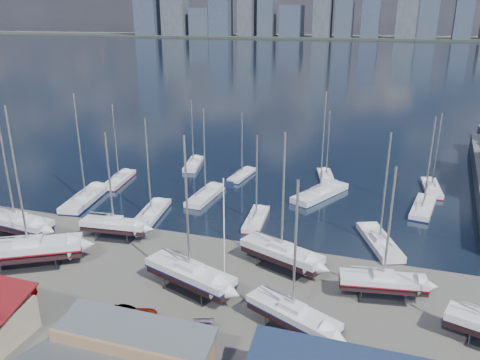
% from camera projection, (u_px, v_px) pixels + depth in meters
% --- Properties ---
extents(ground, '(1400.00, 1400.00, 0.00)m').
position_uv_depth(ground, '(203.00, 281.00, 49.32)').
color(ground, '#605E59').
rests_on(ground, ground).
extents(water, '(1400.00, 600.00, 0.40)m').
position_uv_depth(water, '(370.00, 56.00, 327.72)').
color(water, '#172235').
rests_on(water, ground).
extents(far_shore, '(1400.00, 80.00, 2.20)m').
position_uv_depth(far_shore, '(382.00, 38.00, 560.75)').
color(far_shore, '#2D332D').
rests_on(far_shore, ground).
extents(skyline, '(639.14, 43.80, 107.69)m').
position_uv_depth(skyline, '(379.00, 5.00, 544.83)').
color(skyline, '#475166').
rests_on(skyline, far_shore).
extents(sailboat_cradle_0, '(10.61, 4.05, 16.67)m').
position_uv_depth(sailboat_cradle_0, '(16.00, 222.00, 58.33)').
color(sailboat_cradle_0, '#2D2D33').
rests_on(sailboat_cradle_0, ground).
extents(sailboat_cradle_1, '(11.35, 8.40, 18.08)m').
position_uv_depth(sailboat_cradle_1, '(29.00, 249.00, 51.43)').
color(sailboat_cradle_1, '#2D2D33').
rests_on(sailboat_cradle_1, ground).
extents(sailboat_cradle_2, '(8.46, 3.12, 13.69)m').
position_uv_depth(sailboat_cradle_2, '(114.00, 225.00, 57.97)').
color(sailboat_cradle_2, '#2D2D33').
rests_on(sailboat_cradle_2, ground).
extents(sailboat_cradle_3, '(10.48, 6.00, 16.31)m').
position_uv_depth(sailboat_cradle_3, '(190.00, 274.00, 46.68)').
color(sailboat_cradle_3, '#2D2D33').
rests_on(sailboat_cradle_3, ground).
extents(sailboat_cradle_4, '(9.81, 5.95, 15.54)m').
position_uv_depth(sailboat_cradle_4, '(281.00, 253.00, 50.90)').
color(sailboat_cradle_4, '#2D2D33').
rests_on(sailboat_cradle_4, ground).
extents(sailboat_cradle_5, '(9.03, 5.95, 14.38)m').
position_uv_depth(sailboat_cradle_5, '(292.00, 315.00, 40.50)').
color(sailboat_cradle_5, '#2D2D33').
rests_on(sailboat_cradle_5, ground).
extents(sailboat_cradle_6, '(8.66, 3.68, 13.74)m').
position_uv_depth(sailboat_cradle_6, '(383.00, 282.00, 45.58)').
color(sailboat_cradle_6, '#2D2D33').
rests_on(sailboat_cradle_6, ground).
extents(sailboat_moored_0, '(5.00, 11.73, 16.98)m').
position_uv_depth(sailboat_moored_0, '(86.00, 200.00, 70.39)').
color(sailboat_moored_0, black).
rests_on(sailboat_moored_0, water).
extents(sailboat_moored_1, '(3.98, 9.49, 13.76)m').
position_uv_depth(sailboat_moored_1, '(119.00, 181.00, 78.53)').
color(sailboat_moored_1, black).
rests_on(sailboat_moored_1, water).
extents(sailboat_moored_2, '(4.21, 8.93, 13.01)m').
position_uv_depth(sailboat_moored_2, '(193.00, 165.00, 86.89)').
color(sailboat_moored_2, black).
rests_on(sailboat_moored_2, water).
extents(sailboat_moored_3, '(4.13, 10.10, 14.66)m').
position_uv_depth(sailboat_moored_3, '(151.00, 215.00, 65.06)').
color(sailboat_moored_3, black).
rests_on(sailboat_moored_3, water).
extents(sailboat_moored_4, '(3.16, 9.76, 14.56)m').
position_uv_depth(sailboat_moored_4, '(206.00, 196.00, 71.70)').
color(sailboat_moored_4, black).
rests_on(sailboat_moored_4, water).
extents(sailboat_moored_5, '(3.09, 8.07, 11.76)m').
position_uv_depth(sailboat_moored_5, '(242.00, 175.00, 81.06)').
color(sailboat_moored_5, black).
rests_on(sailboat_moored_5, water).
extents(sailboat_moored_6, '(3.08, 8.62, 12.64)m').
position_uv_depth(sailboat_moored_6, '(256.00, 220.00, 63.39)').
color(sailboat_moored_6, black).
rests_on(sailboat_moored_6, water).
extents(sailboat_moored_7, '(7.77, 11.50, 17.00)m').
position_uv_depth(sailboat_moored_7, '(320.00, 195.00, 72.36)').
color(sailboat_moored_7, black).
rests_on(sailboat_moored_7, water).
extents(sailboat_moored_8, '(4.30, 8.59, 12.38)m').
position_uv_depth(sailboat_moored_8, '(326.00, 178.00, 79.87)').
color(sailboat_moored_8, black).
rests_on(sailboat_moored_8, water).
extents(sailboat_moored_9, '(6.20, 10.08, 14.75)m').
position_uv_depth(sailboat_moored_9, '(379.00, 243.00, 56.94)').
color(sailboat_moored_9, black).
rests_on(sailboat_moored_9, water).
extents(sailboat_moored_10, '(4.24, 9.87, 14.29)m').
position_uv_depth(sailboat_moored_10, '(423.00, 208.00, 67.20)').
color(sailboat_moored_10, black).
rests_on(sailboat_moored_10, water).
extents(sailboat_moored_11, '(3.10, 8.93, 13.11)m').
position_uv_depth(sailboat_moored_11, '(431.00, 189.00, 74.81)').
color(sailboat_moored_11, black).
rests_on(sailboat_moored_11, water).
extents(car_a, '(2.40, 4.92, 1.62)m').
position_uv_depth(car_a, '(12.00, 299.00, 44.78)').
color(car_a, gray).
rests_on(car_a, ground).
extents(car_b, '(3.95, 1.59, 1.28)m').
position_uv_depth(car_b, '(128.00, 315.00, 42.61)').
color(car_b, gray).
rests_on(car_b, ground).
extents(car_c, '(4.34, 6.41, 1.63)m').
position_uv_depth(car_c, '(136.00, 331.00, 40.28)').
color(car_c, gray).
rests_on(car_c, ground).
extents(car_d, '(3.99, 6.02, 1.62)m').
position_uv_depth(car_d, '(202.00, 347.00, 38.31)').
color(car_d, gray).
rests_on(car_d, ground).
extents(flagpole, '(1.06, 0.12, 12.02)m').
position_uv_depth(flagpole, '(225.00, 228.00, 45.61)').
color(flagpole, white).
rests_on(flagpole, ground).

